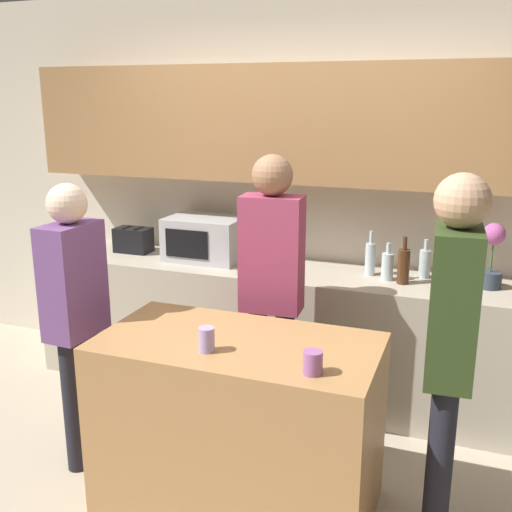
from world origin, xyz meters
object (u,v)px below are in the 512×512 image
object	(u,v)px
potted_plant	(492,256)
person_center	(272,277)
toaster	(133,240)
cup_1	(313,362)
microwave	(205,238)
cup_0	(207,339)
person_left	(75,305)
person_right	(450,336)
bottle_1	(387,266)
bottle_3	(425,263)
bottle_4	(440,272)
bottle_2	(404,266)
bottle_0	(370,258)

from	to	relation	value
potted_plant	person_center	bearing A→B (deg)	-150.25
toaster	cup_1	world-z (taller)	toaster
microwave	potted_plant	distance (m)	1.87
cup_0	person_left	bearing A→B (deg)	166.75
person_right	bottle_1	bearing A→B (deg)	16.86
toaster	bottle_3	distance (m)	2.07
person_left	person_center	distance (m)	1.07
bottle_4	cup_1	xyz separation A→B (m)	(-0.41, -1.35, -0.06)
person_center	person_right	distance (m)	1.13
toaster	bottle_1	xyz separation A→B (m)	(1.86, -0.06, 0.00)
person_center	cup_1	bearing A→B (deg)	115.50
person_left	person_right	bearing A→B (deg)	93.11
toaster	person_left	size ratio (longest dim) A/B	0.16
bottle_4	bottle_2	bearing A→B (deg)	169.90
cup_1	person_right	distance (m)	0.60
microwave	person_left	size ratio (longest dim) A/B	0.33
bottle_0	bottle_1	xyz separation A→B (m)	(0.12, -0.07, -0.02)
microwave	bottle_3	world-z (taller)	microwave
toaster	person_right	world-z (taller)	person_right
bottle_2	microwave	bearing A→B (deg)	176.03
cup_0	person_left	world-z (taller)	person_left
bottle_3	person_right	distance (m)	1.31
cup_0	person_right	distance (m)	1.05
bottle_4	microwave	bearing A→B (deg)	175.18
bottle_4	cup_0	xyz separation A→B (m)	(-0.92, -1.29, -0.05)
toaster	bottle_2	world-z (taller)	bottle_2
bottle_1	person_center	world-z (taller)	person_center
potted_plant	cup_0	bearing A→B (deg)	-129.90
microwave	cup_1	xyz separation A→B (m)	(1.18, -1.48, -0.10)
bottle_0	bottle_2	world-z (taller)	bottle_2
cup_0	person_right	size ratio (longest dim) A/B	0.07
bottle_2	cup_1	world-z (taller)	bottle_2
cup_1	cup_0	bearing A→B (deg)	173.81
bottle_4	person_left	bearing A→B (deg)	-148.47
bottle_2	cup_0	size ratio (longest dim) A/B	2.60
microwave	toaster	size ratio (longest dim) A/B	2.00
bottle_3	person_right	size ratio (longest dim) A/B	0.15
potted_plant	person_left	bearing A→B (deg)	-149.18
toaster	potted_plant	xyz separation A→B (m)	(2.46, -0.00, 0.11)
bottle_2	person_left	world-z (taller)	person_left
bottle_1	person_left	bearing A→B (deg)	-141.23
potted_plant	person_center	distance (m)	1.33
bottle_4	toaster	bearing A→B (deg)	176.43
toaster	bottle_4	world-z (taller)	bottle_4
cup_1	person_left	bearing A→B (deg)	169.33
bottle_3	bottle_2	bearing A→B (deg)	-122.73
potted_plant	cup_0	size ratio (longest dim) A/B	3.48
toaster	person_center	bearing A→B (deg)	-26.84
microwave	person_left	world-z (taller)	person_left
bottle_0	person_right	bearing A→B (deg)	-65.82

